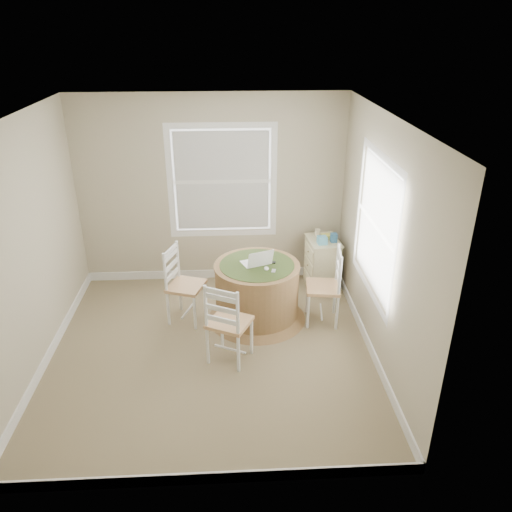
{
  "coord_description": "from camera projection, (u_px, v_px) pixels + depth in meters",
  "views": [
    {
      "loc": [
        0.25,
        -4.67,
        3.42
      ],
      "look_at": [
        0.53,
        0.45,
        0.97
      ],
      "focal_mm": 35.0,
      "sensor_mm": 36.0,
      "label": 1
    }
  ],
  "objects": [
    {
      "name": "cup_cream",
      "position": [
        318.0,
        233.0,
        6.82
      ],
      "size": [
        0.07,
        0.07,
        0.09
      ],
      "primitive_type": "cylinder",
      "color": "beige",
      "rests_on": "corner_chest"
    },
    {
      "name": "box_blue",
      "position": [
        333.0,
        238.0,
        6.63
      ],
      "size": [
        0.09,
        0.09,
        0.12
      ],
      "primitive_type": "cube",
      "rotation": [
        0.0,
        0.0,
        0.1
      ],
      "color": "#2E618C",
      "rests_on": "corner_chest"
    },
    {
      "name": "keys",
      "position": [
        273.0,
        263.0,
        6.02
      ],
      "size": [
        0.07,
        0.06,
        0.02
      ],
      "primitive_type": "cube",
      "rotation": [
        0.0,
        0.0,
        -0.21
      ],
      "color": "black",
      "rests_on": "round_table"
    },
    {
      "name": "chair_right",
      "position": [
        323.0,
        287.0,
        6.04
      ],
      "size": [
        0.45,
        0.47,
        0.95
      ],
      "primitive_type": null,
      "rotation": [
        0.0,
        0.0,
        -1.69
      ],
      "color": "white",
      "rests_on": "ground"
    },
    {
      "name": "round_table",
      "position": [
        257.0,
        289.0,
        6.13
      ],
      "size": [
        1.22,
        1.22,
        0.75
      ],
      "rotation": [
        0.0,
        0.0,
        -0.21
      ],
      "color": "brown",
      "rests_on": "ground"
    },
    {
      "name": "room",
      "position": [
        223.0,
        240.0,
        5.26
      ],
      "size": [
        3.64,
        3.64,
        2.64
      ],
      "color": "#8B7A58",
      "rests_on": "ground"
    },
    {
      "name": "tissue_box",
      "position": [
        322.0,
        240.0,
        6.58
      ],
      "size": [
        0.13,
        0.13,
        0.1
      ],
      "primitive_type": "cube",
      "rotation": [
        0.0,
        0.0,
        0.1
      ],
      "color": "#58AAC9",
      "rests_on": "corner_chest"
    },
    {
      "name": "laptop",
      "position": [
        257.0,
        262.0,
        5.99
      ],
      "size": [
        0.41,
        0.38,
        0.23
      ],
      "rotation": [
        0.0,
        0.0,
        3.52
      ],
      "color": "white",
      "rests_on": "round_table"
    },
    {
      "name": "chair_near",
      "position": [
        229.0,
        322.0,
        5.35
      ],
      "size": [
        0.55,
        0.54,
        0.95
      ],
      "primitive_type": null,
      "rotation": [
        0.0,
        0.0,
        2.68
      ],
      "color": "white",
      "rests_on": "ground"
    },
    {
      "name": "phone",
      "position": [
        274.0,
        271.0,
        5.83
      ],
      "size": [
        0.06,
        0.1,
        0.02
      ],
      "primitive_type": "cube",
      "rotation": [
        0.0,
        0.0,
        -0.21
      ],
      "color": "#B7BABF",
      "rests_on": "round_table"
    },
    {
      "name": "corner_chest",
      "position": [
        322.0,
        264.0,
        6.87
      ],
      "size": [
        0.46,
        0.58,
        0.72
      ],
      "rotation": [
        0.0,
        0.0,
        0.1
      ],
      "color": "beige",
      "rests_on": "ground"
    },
    {
      "name": "chair_left",
      "position": [
        186.0,
        286.0,
        6.07
      ],
      "size": [
        0.51,
        0.53,
        0.95
      ],
      "primitive_type": null,
      "rotation": [
        0.0,
        0.0,
        1.24
      ],
      "color": "white",
      "rests_on": "ground"
    },
    {
      "name": "box_yellow",
      "position": [
        327.0,
        237.0,
        6.73
      ],
      "size": [
        0.16,
        0.11,
        0.06
      ],
      "primitive_type": "cube",
      "rotation": [
        0.0,
        0.0,
        0.1
      ],
      "color": "#D7CF4B",
      "rests_on": "corner_chest"
    },
    {
      "name": "mouse",
      "position": [
        266.0,
        268.0,
        5.88
      ],
      "size": [
        0.08,
        0.1,
        0.03
      ],
      "primitive_type": "ellipsoid",
      "rotation": [
        0.0,
        0.0,
        -0.21
      ],
      "color": "white",
      "rests_on": "round_table"
    }
  ]
}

